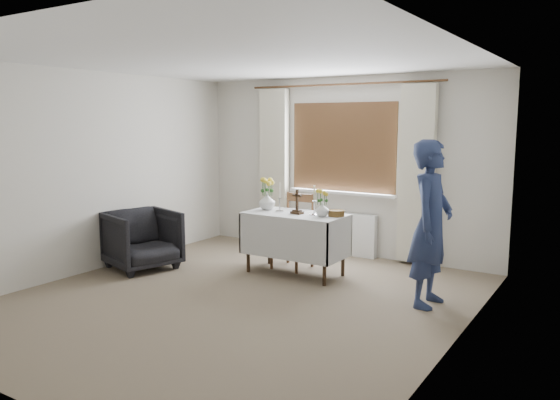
# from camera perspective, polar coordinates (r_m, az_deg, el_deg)

# --- Properties ---
(ground) EXTENTS (5.00, 5.00, 0.00)m
(ground) POSITION_cam_1_polar(r_m,az_deg,el_deg) (5.91, -4.45, -10.34)
(ground) COLOR #806D58
(ground) RESTS_ON ground
(altar_table) EXTENTS (1.24, 0.64, 0.76)m
(altar_table) POSITION_cam_1_polar(r_m,az_deg,el_deg) (6.75, 1.58, -4.60)
(altar_table) COLOR silver
(altar_table) RESTS_ON ground
(wooden_chair) EXTENTS (0.46, 0.46, 0.96)m
(wooden_chair) POSITION_cam_1_polar(r_m,az_deg,el_deg) (7.00, 1.27, -3.30)
(wooden_chair) COLOR brown
(wooden_chair) RESTS_ON ground
(armchair) EXTENTS (1.03, 1.01, 0.76)m
(armchair) POSITION_cam_1_polar(r_m,az_deg,el_deg) (7.22, -14.22, -4.03)
(armchair) COLOR black
(armchair) RESTS_ON ground
(person) EXTENTS (0.42, 0.63, 1.70)m
(person) POSITION_cam_1_polar(r_m,az_deg,el_deg) (5.74, 15.50, -2.40)
(person) COLOR navy
(person) RESTS_ON ground
(radiator) EXTENTS (1.10, 0.10, 0.60)m
(radiator) POSITION_cam_1_polar(r_m,az_deg,el_deg) (7.83, 6.26, -3.46)
(radiator) COLOR silver
(radiator) RESTS_ON ground
(wooden_cross) EXTENTS (0.15, 0.12, 0.30)m
(wooden_cross) POSITION_cam_1_polar(r_m,az_deg,el_deg) (6.62, 1.79, -0.17)
(wooden_cross) COLOR black
(wooden_cross) RESTS_ON altar_table
(candlestick_left) EXTENTS (0.11, 0.11, 0.36)m
(candlestick_left) POSITION_cam_1_polar(r_m,az_deg,el_deg) (6.77, -0.05, 0.29)
(candlestick_left) COLOR silver
(candlestick_left) RESTS_ON altar_table
(candlestick_right) EXTENTS (0.12, 0.12, 0.36)m
(candlestick_right) POSITION_cam_1_polar(r_m,az_deg,el_deg) (6.52, 3.60, -0.03)
(candlestick_right) COLOR silver
(candlestick_right) RESTS_ON altar_table
(flower_vase_left) EXTENTS (0.22, 0.22, 0.21)m
(flower_vase_left) POSITION_cam_1_polar(r_m,az_deg,el_deg) (6.94, -1.36, -0.14)
(flower_vase_left) COLOR silver
(flower_vase_left) RESTS_ON altar_table
(flower_vase_right) EXTENTS (0.18, 0.18, 0.17)m
(flower_vase_right) POSITION_cam_1_polar(r_m,az_deg,el_deg) (6.46, 4.43, -1.00)
(flower_vase_right) COLOR silver
(flower_vase_right) RESTS_ON altar_table
(wicker_basket) EXTENTS (0.24, 0.24, 0.07)m
(wicker_basket) POSITION_cam_1_polar(r_m,az_deg,el_deg) (6.51, 5.90, -1.37)
(wicker_basket) COLOR brown
(wicker_basket) RESTS_ON altar_table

